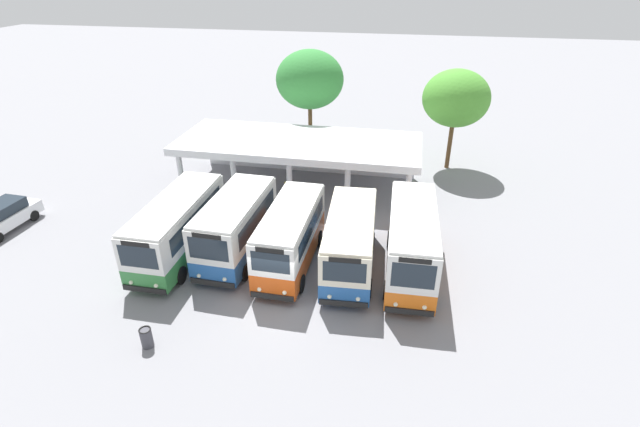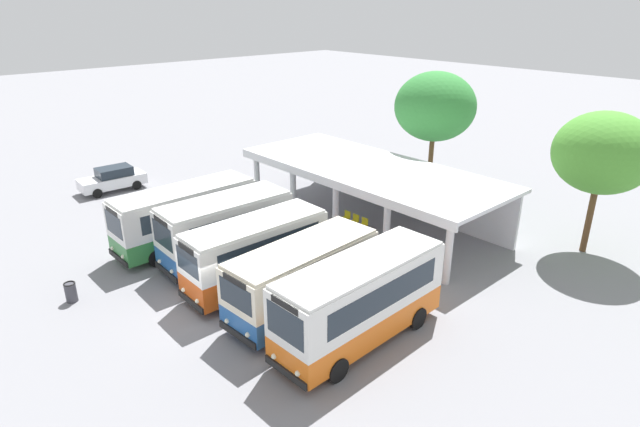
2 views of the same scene
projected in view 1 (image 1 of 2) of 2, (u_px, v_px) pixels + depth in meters
ground_plane at (278, 303)px, 21.47m from camera, size 180.00×180.00×0.00m
city_bus_nearest_orange at (178, 226)px, 24.11m from camera, size 2.40×7.60×3.21m
city_bus_second_in_row at (236, 225)px, 24.07m from camera, size 2.62×6.64×3.31m
city_bus_middle_cream at (290, 235)px, 23.31m from camera, size 2.32×6.80×3.20m
city_bus_fourth_amber at (350, 241)px, 23.03m from camera, size 2.72×7.04×3.03m
city_bus_fifth_blue at (412, 241)px, 22.67m from camera, size 2.50×7.48×3.38m
parked_car_flank at (3, 217)px, 26.95m from camera, size 2.00×4.36×1.62m
terminal_canopy at (301, 147)px, 31.71m from camera, size 16.04×6.45×3.40m
waiting_chair_end_by_column at (288, 187)px, 31.12m from camera, size 0.46×0.46×0.86m
waiting_chair_second_from_end at (298, 188)px, 31.00m from camera, size 0.46×0.46×0.86m
waiting_chair_middle_seat at (308, 189)px, 30.88m from camera, size 0.46×0.46×0.86m
roadside_tree_behind_canopy at (310, 80)px, 35.46m from camera, size 5.17×5.17×8.08m
roadside_tree_east_of_canopy at (456, 98)px, 32.94m from camera, size 4.73×4.73×7.29m
litter_bin_apron at (146, 337)px, 18.85m from camera, size 0.49×0.49×0.90m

